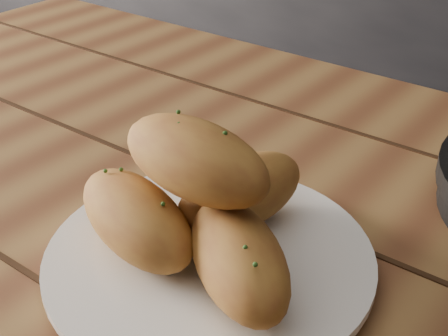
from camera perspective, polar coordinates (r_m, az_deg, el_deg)
counter at (r=1.79m, az=9.68°, el=9.09°), size 2.80×0.60×0.90m
plate at (r=0.53m, az=-1.32°, el=-8.38°), size 0.28×0.28×0.02m
bread_rolls at (r=0.50m, az=-2.06°, el=-3.55°), size 0.25×0.21×0.12m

